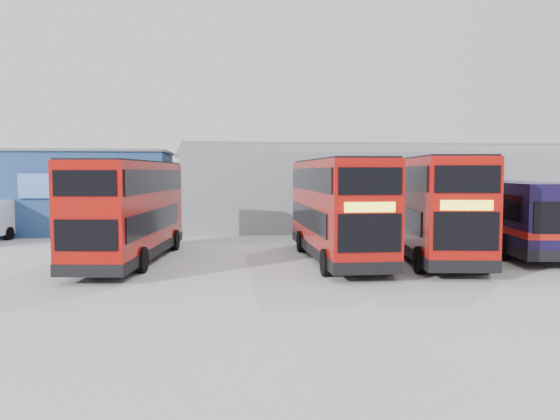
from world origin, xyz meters
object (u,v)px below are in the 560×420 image
Objects in this scene: single_decker_blue at (505,216)px; double_decker_left at (130,212)px; office_block at (74,191)px; double_decker_right at (429,209)px; double_decker_centre at (337,210)px; maintenance_shed at (395,188)px.

double_decker_left is at bearing 14.57° from single_decker_blue.
office_block reaches higher than double_decker_right.
double_decker_centre is at bearing -172.30° from double_decker_right.
office_block is 1.20× the size of double_decker_centre.
maintenance_shed is at bearing 85.24° from double_decker_right.
maintenance_shed is at bearing 5.21° from office_block.
double_decker_right is (-3.65, -15.63, -0.41)m from maintenance_shed.
double_decker_right is 0.85× the size of single_decker_blue.
double_decker_right is at bearing 35.37° from single_decker_blue.
double_decker_right is (12.82, -0.62, 0.08)m from double_decker_left.
office_block is 0.98× the size of single_decker_blue.
double_decker_right is (4.09, -0.05, 0.04)m from double_decker_centre.
double_decker_centre is 0.96× the size of double_decker_right.
double_decker_centre is 9.28m from single_decker_blue.
maintenance_shed reaches higher than office_block.
single_decker_blue is at bearing -166.57° from double_decker_left.
office_block is 1.16× the size of double_decker_right.
double_decker_right reaches higher than double_decker_centre.
maintenance_shed reaches higher than double_decker_left.
double_decker_left is 12.83m from double_decker_right.
single_decker_blue is at bearing -25.73° from office_block.
maintenance_shed reaches higher than double_decker_centre.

